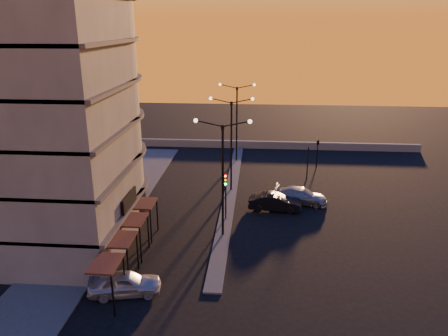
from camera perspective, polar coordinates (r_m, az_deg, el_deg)
ground at (r=35.35m, az=-0.16°, el=-8.82°), size 120.00×120.00×0.00m
sidewalk_west at (r=40.99m, az=-14.52°, el=-5.37°), size 5.00×40.00×0.12m
median at (r=44.44m, az=0.93°, el=-2.86°), size 1.20×36.00×0.12m
parapet at (r=59.43m, az=3.88°, el=3.07°), size 44.00×0.50×1.00m
building at (r=35.76m, az=-23.51°, el=10.06°), size 14.35×17.08×25.00m
streetlamp_near at (r=33.17m, az=-0.17°, el=-0.20°), size 4.32×0.32×9.51m
streetlamp_mid at (r=42.74m, az=0.96°, el=4.07°), size 4.32×0.32×9.51m
streetlamp_far at (r=52.47m, az=1.68°, el=6.76°), size 4.32×0.32×9.51m
traffic_light_main at (r=36.78m, az=0.21°, el=-2.77°), size 0.28×0.44×4.25m
signal_east_a at (r=47.81m, az=10.87°, el=0.73°), size 0.13×0.16×3.60m
signal_east_b at (r=51.49m, az=12.17°, el=3.27°), size 0.42×1.99×3.60m
car_hatchback at (r=28.79m, az=-12.84°, el=-14.47°), size 4.76×2.67×1.53m
car_sedan at (r=39.88m, az=6.66°, el=-4.43°), size 4.84×1.94×1.56m
car_wagon at (r=41.78m, az=10.02°, el=-3.59°), size 5.37×3.21×1.46m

